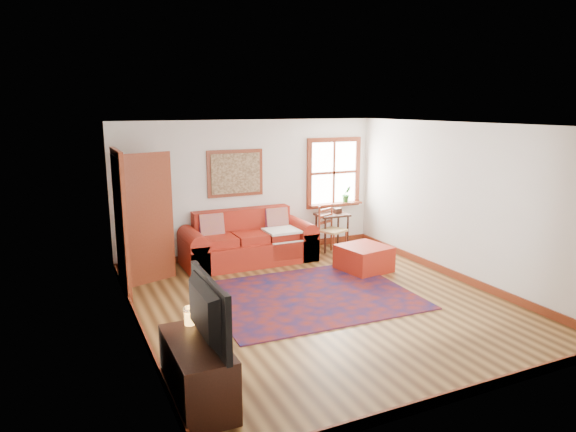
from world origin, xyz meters
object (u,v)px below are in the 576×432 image
red_leather_sofa (248,245)px  ladder_back_chair (330,228)px  side_table (332,220)px  red_ottoman (364,258)px  media_cabinet (198,372)px

red_leather_sofa → ladder_back_chair: (1.58, -0.19, 0.19)m
red_leather_sofa → ladder_back_chair: ladder_back_chair is taller
side_table → ladder_back_chair: (-0.17, -0.24, -0.09)m
red_ottoman → ladder_back_chair: 1.16m
side_table → ladder_back_chair: size_ratio=0.77×
media_cabinet → ladder_back_chair: bearing=46.8°
red_leather_sofa → media_cabinet: bearing=-116.6°
red_leather_sofa → red_ottoman: size_ratio=3.12×
ladder_back_chair → media_cabinet: ladder_back_chair is taller
red_ottoman → media_cabinet: size_ratio=0.68×
red_leather_sofa → side_table: bearing=1.6°
red_leather_sofa → side_table: 1.77m
red_leather_sofa → media_cabinet: (-2.00, -4.01, -0.00)m
red_ottoman → side_table: (0.15, 1.36, 0.38)m
red_leather_sofa → red_ottoman: red_leather_sofa is taller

